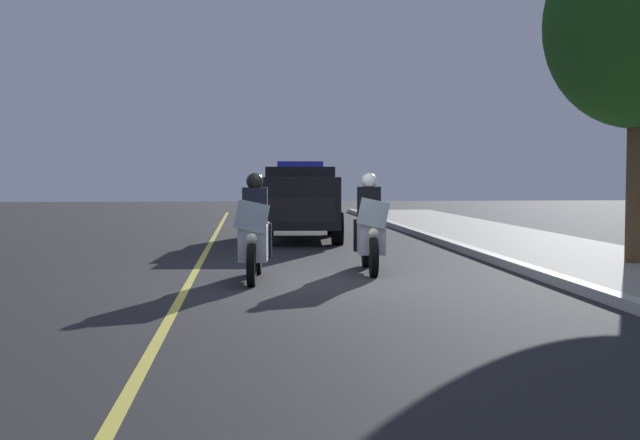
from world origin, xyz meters
TOP-DOWN VIEW (x-y plane):
  - ground_plane at (0.00, 0.00)m, footprint 80.00×80.00m
  - curb_strip at (0.00, 3.48)m, footprint 48.00×0.24m
  - lane_stripe_center at (0.00, -2.17)m, footprint 48.00×0.12m
  - police_motorcycle_lead_left at (-0.34, -1.15)m, footprint 2.14×0.61m
  - police_motorcycle_lead_right at (-1.28, 0.86)m, footprint 2.14×0.61m
  - police_suv at (-8.30, 0.12)m, footprint 5.02×2.34m
  - tree_mid_block at (-1.38, 5.72)m, footprint 3.35×3.35m

SIDE VIEW (x-z plane):
  - ground_plane at x=0.00m, z-range 0.00..0.00m
  - lane_stripe_center at x=0.00m, z-range 0.00..0.01m
  - curb_strip at x=0.00m, z-range 0.00..0.15m
  - police_motorcycle_lead_left at x=-0.34m, z-range -0.16..1.56m
  - police_motorcycle_lead_right at x=-1.28m, z-range -0.16..1.56m
  - police_suv at x=-8.30m, z-range 0.04..2.09m
  - tree_mid_block at x=-1.38m, z-range 1.29..7.46m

